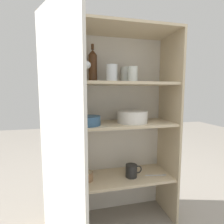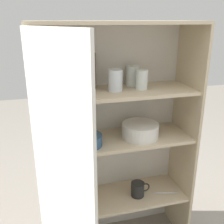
{
  "view_description": "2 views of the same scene",
  "coord_description": "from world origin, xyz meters",
  "px_view_note": "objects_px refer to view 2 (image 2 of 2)",
  "views": [
    {
      "loc": [
        -0.3,
        -1.1,
        1.02
      ],
      "look_at": [
        -0.01,
        0.16,
        0.87
      ],
      "focal_mm": 28.0,
      "sensor_mm": 36.0,
      "label": 1
    },
    {
      "loc": [
        -0.41,
        -1.25,
        1.48
      ],
      "look_at": [
        -0.03,
        0.14,
        0.97
      ],
      "focal_mm": 42.0,
      "sensor_mm": 36.0,
      "label": 2
    }
  ],
  "objects_px": {
    "storage_jar": "(87,198)",
    "plate_stack_white": "(140,130)",
    "wine_bottle": "(90,67)",
    "mixing_bowl_large": "(86,140)",
    "coffee_mug_primary": "(138,189)"
  },
  "relations": [
    {
      "from": "wine_bottle",
      "to": "coffee_mug_primary",
      "type": "bearing_deg",
      "value": -24.3
    },
    {
      "from": "mixing_bowl_large",
      "to": "storage_jar",
      "type": "xyz_separation_m",
      "value": [
        -0.0,
        0.04,
        -0.43
      ]
    },
    {
      "from": "wine_bottle",
      "to": "plate_stack_white",
      "type": "distance_m",
      "value": 0.49
    },
    {
      "from": "wine_bottle",
      "to": "coffee_mug_primary",
      "type": "relative_size",
      "value": 2.17
    },
    {
      "from": "mixing_bowl_large",
      "to": "wine_bottle",
      "type": "bearing_deg",
      "value": 66.99
    },
    {
      "from": "plate_stack_white",
      "to": "mixing_bowl_large",
      "type": "distance_m",
      "value": 0.34
    },
    {
      "from": "wine_bottle",
      "to": "storage_jar",
      "type": "distance_m",
      "value": 0.83
    },
    {
      "from": "mixing_bowl_large",
      "to": "coffee_mug_primary",
      "type": "distance_m",
      "value": 0.53
    },
    {
      "from": "coffee_mug_primary",
      "to": "wine_bottle",
      "type": "bearing_deg",
      "value": 155.7
    },
    {
      "from": "wine_bottle",
      "to": "mixing_bowl_large",
      "type": "relative_size",
      "value": 1.55
    },
    {
      "from": "storage_jar",
      "to": "wine_bottle",
      "type": "bearing_deg",
      "value": 58.29
    },
    {
      "from": "wine_bottle",
      "to": "mixing_bowl_large",
      "type": "xyz_separation_m",
      "value": [
        -0.06,
        -0.14,
        -0.39
      ]
    },
    {
      "from": "storage_jar",
      "to": "plate_stack_white",
      "type": "bearing_deg",
      "value": -2.34
    },
    {
      "from": "mixing_bowl_large",
      "to": "storage_jar",
      "type": "distance_m",
      "value": 0.43
    },
    {
      "from": "storage_jar",
      "to": "mixing_bowl_large",
      "type": "bearing_deg",
      "value": -86.26
    }
  ]
}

